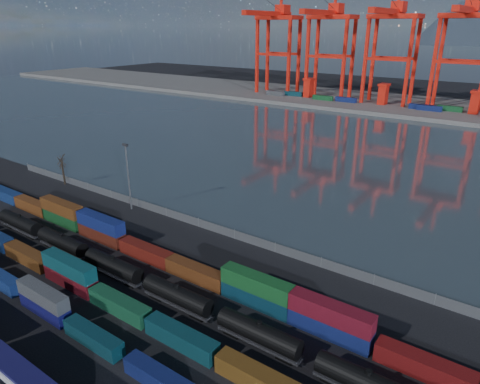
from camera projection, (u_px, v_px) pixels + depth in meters
The scene contains 13 objects.
ground at pixel (133, 304), 69.48m from camera, with size 700.00×700.00×0.00m, color black.
harbor_water at pixel (364, 155), 149.28m from camera, with size 700.00×700.00×0.00m, color #2E3B42.
far_quay at pixel (434, 108), 228.72m from camera, with size 700.00×70.00×2.00m, color #514F4C.
container_row_south at pixel (1, 277), 73.50m from camera, with size 138.65×2.20×4.69m.
container_row_mid at pixel (168, 330), 61.28m from camera, with size 141.18×2.47×5.27m.
container_row_north at pixel (150, 251), 81.62m from camera, with size 142.24×2.57×5.47m.
tanker_string at pixel (177, 296), 68.06m from camera, with size 106.27×2.85×4.08m.
waterfront_fence at pixel (235, 234), 90.40m from camera, with size 160.12×0.12×2.20m.
bare_tree at pixel (63, 169), 120.12m from camera, with size 2.32×2.36×8.99m.
yard_light_mast at pixel (128, 173), 102.03m from camera, with size 1.60×0.40×16.60m.
gantry_cranes at pixel (428, 27), 212.93m from camera, with size 200.98×49.88×67.55m.
quay_containers at pixel (406, 106), 222.76m from camera, with size 172.58×10.99×2.60m.
straddle_carriers at pixel (427, 97), 219.99m from camera, with size 140.00×7.00×11.10m.
Camera 1 is at (47.77, -37.38, 42.20)m, focal length 32.00 mm.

